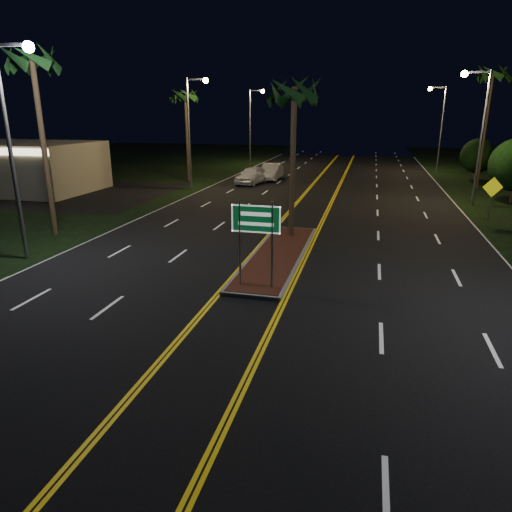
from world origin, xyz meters
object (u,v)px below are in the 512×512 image
(streetlight_left_near, at_px, (15,129))
(streetlight_left_mid, at_px, (193,121))
(palm_median, at_px, (294,92))
(highway_sign, at_px, (256,227))
(streetlight_left_far, at_px, (253,118))
(palm_left_far, at_px, (185,96))
(warning_sign, at_px, (492,193))
(streetlight_right_far, at_px, (439,119))
(shrub_far, at_px, (478,156))
(palm_left_near, at_px, (32,62))
(car_near, at_px, (252,174))
(commercial_building, at_px, (6,166))
(median_island, at_px, (278,255))
(streetlight_right_mid, at_px, (478,123))
(palm_right_far, at_px, (493,76))
(car_far, at_px, (271,170))

(streetlight_left_near, bearing_deg, streetlight_left_mid, 90.00)
(palm_median, bearing_deg, highway_sign, -90.00)
(streetlight_left_mid, relative_size, streetlight_left_far, 1.00)
(palm_left_far, xyz_separation_m, warning_sign, (23.60, -11.67, -5.92))
(streetlight_right_far, xyz_separation_m, shrub_far, (3.19, -6.00, -3.32))
(palm_left_near, bearing_deg, palm_median, 11.31)
(palm_median, distance_m, warning_sign, 13.43)
(car_near, bearing_deg, palm_median, -59.37)
(commercial_building, distance_m, car_near, 21.04)
(car_near, bearing_deg, median_island, -62.52)
(streetlight_left_near, bearing_deg, median_island, 15.78)
(streetlight_right_far, relative_size, palm_left_near, 0.92)
(median_island, relative_size, commercial_building, 0.68)
(streetlight_left_near, bearing_deg, streetlight_right_mid, 40.30)
(streetlight_right_mid, bearing_deg, palm_right_far, 74.71)
(car_far, bearing_deg, streetlight_left_far, 111.24)
(palm_left_far, xyz_separation_m, car_far, (7.23, 3.45, -6.84))
(streetlight_right_far, height_order, car_far, streetlight_right_far)
(palm_right_far, distance_m, warning_sign, 15.64)
(streetlight_right_far, bearing_deg, car_near, -141.92)
(streetlight_left_mid, bearing_deg, palm_left_far, 118.67)
(palm_median, bearing_deg, car_far, 104.90)
(commercial_building, bearing_deg, streetlight_left_mid, 14.61)
(highway_sign, xyz_separation_m, palm_right_far, (12.80, 27.20, 6.74))
(palm_median, bearing_deg, streetlight_left_far, 107.58)
(palm_left_near, bearing_deg, streetlight_left_far, 87.00)
(shrub_far, distance_m, car_far, 19.95)
(commercial_building, xyz_separation_m, streetlight_right_far, (36.61, 22.01, 3.65))
(warning_sign, bearing_deg, streetlight_left_mid, 149.74)
(commercial_building, relative_size, car_near, 2.71)
(median_island, xyz_separation_m, streetlight_left_near, (-10.61, -3.00, 5.57))
(median_island, height_order, commercial_building, commercial_building)
(commercial_building, bearing_deg, shrub_far, 21.91)
(streetlight_left_far, bearing_deg, palm_median, -72.42)
(palm_left_near, height_order, shrub_far, palm_left_near)
(warning_sign, bearing_deg, commercial_building, 163.77)
(median_island, bearing_deg, palm_left_far, 121.36)
(streetlight_right_mid, relative_size, shrub_far, 2.27)
(car_near, bearing_deg, streetlight_right_far, 48.08)
(streetlight_right_mid, bearing_deg, warning_sign, -88.11)
(palm_median, distance_m, car_far, 22.60)
(median_island, distance_m, streetlight_left_mid, 20.80)
(palm_left_near, height_order, palm_left_far, palm_left_near)
(highway_sign, relative_size, warning_sign, 1.16)
(palm_right_far, bearing_deg, streetlight_left_far, 149.12)
(streetlight_left_far, xyz_separation_m, palm_median, (10.61, -33.50, 1.62))
(palm_left_near, distance_m, warning_sign, 25.68)
(commercial_building, distance_m, palm_right_far, 40.70)
(commercial_building, xyz_separation_m, palm_median, (26.00, -9.49, 5.27))
(median_island, relative_size, streetlight_right_mid, 1.14)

